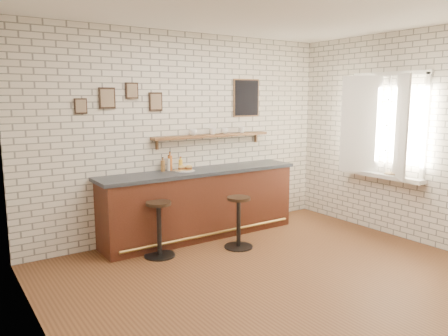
{
  "coord_description": "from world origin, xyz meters",
  "views": [
    {
      "loc": [
        -3.18,
        -3.72,
        2.07
      ],
      "look_at": [
        -0.06,
        0.9,
        1.16
      ],
      "focal_mm": 35.0,
      "sensor_mm": 36.0,
      "label": 1
    }
  ],
  "objects_px": {
    "bar_stool_right": "(239,221)",
    "shelf_cup_a": "(193,132)",
    "sandwich_plate": "(185,171)",
    "bitters_bottle_white": "(169,164)",
    "shelf_cup_c": "(225,131)",
    "shelf_cup_d": "(242,130)",
    "bitters_bottle_amber": "(170,163)",
    "bar_stool_left": "(159,227)",
    "bitters_bottle_brown": "(163,166)",
    "shelf_cup_b": "(213,131)",
    "book_lower": "(391,174)",
    "bar_counter": "(201,203)",
    "book_upper": "(391,173)",
    "condiment_bottle_yellow": "(181,164)",
    "ciabatta_sandwich": "(185,168)"
  },
  "relations": [
    {
      "from": "shelf_cup_c",
      "to": "shelf_cup_d",
      "type": "relative_size",
      "value": 1.13
    },
    {
      "from": "shelf_cup_d",
      "to": "book_lower",
      "type": "distance_m",
      "value": 2.35
    },
    {
      "from": "bitters_bottle_white",
      "to": "bar_counter",
      "type": "bearing_deg",
      "value": -25.12
    },
    {
      "from": "bar_stool_left",
      "to": "shelf_cup_b",
      "type": "xyz_separation_m",
      "value": [
        1.23,
        0.62,
        1.16
      ]
    },
    {
      "from": "sandwich_plate",
      "to": "bitters_bottle_amber",
      "type": "xyz_separation_m",
      "value": [
        -0.15,
        0.16,
        0.11
      ]
    },
    {
      "from": "condiment_bottle_yellow",
      "to": "shelf_cup_d",
      "type": "height_order",
      "value": "shelf_cup_d"
    },
    {
      "from": "sandwich_plate",
      "to": "condiment_bottle_yellow",
      "type": "xyz_separation_m",
      "value": [
        0.02,
        0.16,
        0.07
      ]
    },
    {
      "from": "condiment_bottle_yellow",
      "to": "shelf_cup_c",
      "type": "relative_size",
      "value": 1.68
    },
    {
      "from": "sandwich_plate",
      "to": "shelf_cup_d",
      "type": "xyz_separation_m",
      "value": [
        1.14,
        0.16,
        0.53
      ]
    },
    {
      "from": "shelf_cup_b",
      "to": "book_lower",
      "type": "xyz_separation_m",
      "value": [
        1.98,
        -1.76,
        -0.61
      ]
    },
    {
      "from": "sandwich_plate",
      "to": "bitters_bottle_amber",
      "type": "distance_m",
      "value": 0.24
    },
    {
      "from": "bar_counter",
      "to": "bar_stool_right",
      "type": "bearing_deg",
      "value": -76.55
    },
    {
      "from": "bitters_bottle_amber",
      "to": "bar_stool_left",
      "type": "relative_size",
      "value": 0.38
    },
    {
      "from": "bar_counter",
      "to": "book_upper",
      "type": "xyz_separation_m",
      "value": [
        2.32,
        -1.57,
        0.45
      ]
    },
    {
      "from": "bitters_bottle_brown",
      "to": "book_upper",
      "type": "bearing_deg",
      "value": -32.01
    },
    {
      "from": "bitters_bottle_amber",
      "to": "bar_stool_right",
      "type": "distance_m",
      "value": 1.31
    },
    {
      "from": "bitters_bottle_brown",
      "to": "shelf_cup_c",
      "type": "bearing_deg",
      "value": 0.28
    },
    {
      "from": "bar_counter",
      "to": "condiment_bottle_yellow",
      "type": "distance_m",
      "value": 0.65
    },
    {
      "from": "bitters_bottle_amber",
      "to": "bar_stool_left",
      "type": "xyz_separation_m",
      "value": [
        -0.49,
        -0.61,
        -0.73
      ]
    },
    {
      "from": "bitters_bottle_amber",
      "to": "book_lower",
      "type": "relative_size",
      "value": 1.37
    },
    {
      "from": "bitters_bottle_brown",
      "to": "bitters_bottle_white",
      "type": "bearing_deg",
      "value": 0.0
    },
    {
      "from": "bitters_bottle_brown",
      "to": "shelf_cup_c",
      "type": "relative_size",
      "value": 1.81
    },
    {
      "from": "bar_stool_left",
      "to": "shelf_cup_d",
      "type": "bearing_deg",
      "value": 19.19
    },
    {
      "from": "sandwich_plate",
      "to": "book_upper",
      "type": "bearing_deg",
      "value": -32.18
    },
    {
      "from": "condiment_bottle_yellow",
      "to": "shelf_cup_c",
      "type": "distance_m",
      "value": 0.91
    },
    {
      "from": "bar_stool_left",
      "to": "bitters_bottle_amber",
      "type": "bearing_deg",
      "value": 51.52
    },
    {
      "from": "book_upper",
      "to": "shelf_cup_c",
      "type": "bearing_deg",
      "value": 177.07
    },
    {
      "from": "bar_stool_left",
      "to": "shelf_cup_b",
      "type": "bearing_deg",
      "value": 26.8
    },
    {
      "from": "bar_counter",
      "to": "shelf_cup_a",
      "type": "bearing_deg",
      "value": 89.66
    },
    {
      "from": "bitters_bottle_amber",
      "to": "bar_stool_right",
      "type": "xyz_separation_m",
      "value": [
        0.57,
        -0.92,
        -0.74
      ]
    },
    {
      "from": "bar_stool_right",
      "to": "shelf_cup_a",
      "type": "xyz_separation_m",
      "value": [
        -0.17,
        0.92,
        1.16
      ]
    },
    {
      "from": "sandwich_plate",
      "to": "book_upper",
      "type": "xyz_separation_m",
      "value": [
        2.56,
        -1.61,
        -0.06
      ]
    },
    {
      "from": "shelf_cup_d",
      "to": "book_lower",
      "type": "xyz_separation_m",
      "value": [
        1.42,
        -1.76,
        -0.61
      ]
    },
    {
      "from": "bitters_bottle_brown",
      "to": "shelf_cup_b",
      "type": "relative_size",
      "value": 1.86
    },
    {
      "from": "shelf_cup_b",
      "to": "bitters_bottle_white",
      "type": "bearing_deg",
      "value": 119.66
    },
    {
      "from": "bitters_bottle_amber",
      "to": "shelf_cup_d",
      "type": "xyz_separation_m",
      "value": [
        1.29,
        0.01,
        0.42
      ]
    },
    {
      "from": "bitters_bottle_amber",
      "to": "book_upper",
      "type": "xyz_separation_m",
      "value": [
        2.71,
        -1.77,
        -0.17
      ]
    },
    {
      "from": "bitters_bottle_white",
      "to": "shelf_cup_a",
      "type": "relative_size",
      "value": 1.98
    },
    {
      "from": "ciabatta_sandwich",
      "to": "book_lower",
      "type": "height_order",
      "value": "ciabatta_sandwich"
    },
    {
      "from": "bar_stool_right",
      "to": "shelf_cup_b",
      "type": "height_order",
      "value": "shelf_cup_b"
    },
    {
      "from": "sandwich_plate",
      "to": "bitters_bottle_brown",
      "type": "relative_size",
      "value": 1.37
    },
    {
      "from": "bitters_bottle_amber",
      "to": "ciabatta_sandwich",
      "type": "bearing_deg",
      "value": -44.19
    },
    {
      "from": "ciabatta_sandwich",
      "to": "book_upper",
      "type": "bearing_deg",
      "value": -32.28
    },
    {
      "from": "bar_stool_right",
      "to": "bitters_bottle_amber",
      "type": "bearing_deg",
      "value": 121.73
    },
    {
      "from": "ciabatta_sandwich",
      "to": "bitters_bottle_brown",
      "type": "xyz_separation_m",
      "value": [
        -0.28,
        0.16,
        0.04
      ]
    },
    {
      "from": "bar_stool_right",
      "to": "shelf_cup_a",
      "type": "distance_m",
      "value": 1.49
    },
    {
      "from": "bar_counter",
      "to": "shelf_cup_b",
      "type": "bearing_deg",
      "value": 30.35
    },
    {
      "from": "book_lower",
      "to": "book_upper",
      "type": "distance_m",
      "value": 0.02
    },
    {
      "from": "sandwich_plate",
      "to": "bitters_bottle_white",
      "type": "height_order",
      "value": "bitters_bottle_white"
    },
    {
      "from": "shelf_cup_c",
      "to": "shelf_cup_d",
      "type": "bearing_deg",
      "value": -99.53
    }
  ]
}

